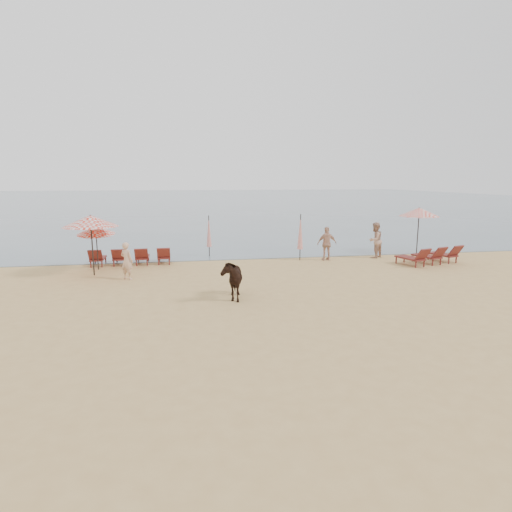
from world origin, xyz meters
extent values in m
plane|color=tan|center=(0.00, 0.00, 0.00)|extent=(120.00, 120.00, 0.00)
cube|color=#51606B|center=(0.00, 80.00, 0.00)|extent=(160.00, 140.00, 0.06)
cube|color=maroon|center=(-7.22, 9.81, 0.34)|extent=(0.66, 1.39, 0.08)
cube|color=maroon|center=(-7.21, 9.07, 0.62)|extent=(0.65, 0.46, 0.60)
cube|color=maroon|center=(-6.14, 9.83, 0.34)|extent=(0.66, 1.39, 0.08)
cube|color=maroon|center=(-6.13, 9.09, 0.62)|extent=(0.65, 0.46, 0.60)
cube|color=maroon|center=(-5.06, 9.85, 0.34)|extent=(0.66, 1.39, 0.08)
cube|color=maroon|center=(-5.05, 9.11, 0.62)|extent=(0.65, 0.46, 0.60)
cube|color=maroon|center=(-3.98, 9.87, 0.34)|extent=(0.66, 1.39, 0.08)
cube|color=maroon|center=(-3.96, 9.14, 0.62)|extent=(0.65, 0.46, 0.60)
cube|color=maroon|center=(8.22, 7.10, 0.37)|extent=(1.07, 1.60, 0.08)
cube|color=maroon|center=(8.45, 6.35, 0.66)|extent=(0.79, 0.65, 0.64)
cube|color=maroon|center=(9.32, 7.43, 0.37)|extent=(1.07, 1.60, 0.08)
cube|color=maroon|center=(9.55, 6.68, 0.66)|extent=(0.79, 0.65, 0.64)
cube|color=maroon|center=(10.43, 7.76, 0.37)|extent=(1.07, 1.60, 0.08)
cube|color=maroon|center=(10.65, 7.01, 0.66)|extent=(0.79, 0.65, 0.64)
cylinder|color=black|center=(-6.99, 7.47, 1.25)|extent=(0.06, 0.06, 2.51)
cone|color=red|center=(-6.99, 7.47, 2.45)|extent=(2.39, 2.39, 0.51)
sphere|color=black|center=(-6.99, 7.47, 2.68)|extent=(0.09, 0.09, 0.09)
cylinder|color=black|center=(-7.03, 8.68, 0.98)|extent=(0.05, 0.05, 1.96)
cone|color=red|center=(-7.03, 8.68, 1.91)|extent=(1.73, 1.76, 0.59)
sphere|color=black|center=(-7.03, 8.68, 2.09)|extent=(0.07, 0.07, 0.07)
cylinder|color=black|center=(10.31, 10.06, 1.24)|extent=(0.06, 0.06, 2.48)
cone|color=red|center=(10.31, 10.06, 2.42)|extent=(2.20, 2.20, 0.50)
sphere|color=black|center=(10.31, 10.06, 2.64)|extent=(0.09, 0.09, 0.09)
cylinder|color=black|center=(-1.56, 11.27, 1.15)|extent=(0.05, 0.05, 2.29)
cone|color=red|center=(-1.56, 11.27, 1.42)|extent=(0.28, 0.28, 1.72)
cylinder|color=black|center=(3.14, 9.35, 1.23)|extent=(0.05, 0.05, 2.46)
cone|color=red|center=(3.14, 9.35, 1.53)|extent=(0.30, 0.30, 1.85)
imported|color=black|center=(-1.32, 2.65, 0.74)|extent=(0.92, 1.81, 1.49)
imported|color=tan|center=(-5.40, 6.36, 0.81)|extent=(0.71, 0.66, 1.63)
imported|color=tan|center=(7.37, 9.35, 0.98)|extent=(1.20, 1.14, 1.95)
imported|color=tan|center=(4.53, 9.09, 0.90)|extent=(1.05, 0.44, 1.79)
camera|label=1|loc=(-3.02, -12.33, 4.30)|focal=30.00mm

